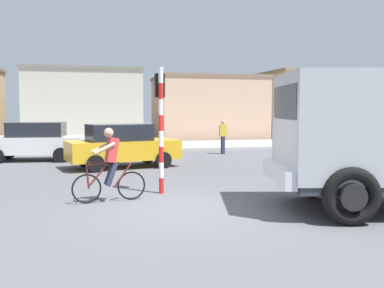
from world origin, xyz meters
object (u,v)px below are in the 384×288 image
cyclist (110,165)px  car_white_mid (122,145)px  car_far_side (34,141)px  pedestrian_near_kerb (223,136)px  traffic_light_pole (161,112)px

cyclist → car_white_mid: size_ratio=0.40×
cyclist → car_far_side: cyclist is taller
car_white_mid → car_far_side: size_ratio=1.03×
car_far_side → pedestrian_near_kerb: 8.47m
cyclist → car_white_mid: (0.70, 5.93, -0.05)m
traffic_light_pole → car_far_side: bearing=116.2°
car_far_side → traffic_light_pole: bearing=-63.8°
cyclist → car_far_side: 9.36m
traffic_light_pole → car_white_mid: 5.33m
car_white_mid → car_far_side: bearing=138.4°
car_far_side → cyclist: bearing=-73.2°
cyclist → traffic_light_pole: (1.32, 0.78, 1.20)m
pedestrian_near_kerb → traffic_light_pole: bearing=-116.4°
cyclist → pedestrian_near_kerb: bearing=59.3°
car_white_mid → pedestrian_near_kerb: 6.26m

